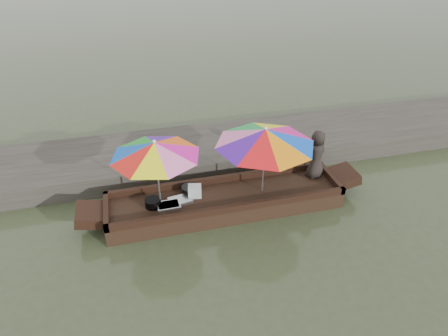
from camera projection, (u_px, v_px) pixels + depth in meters
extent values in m
plane|color=#344024|center=(225.00, 209.00, 8.79)|extent=(80.00, 80.00, 0.00)
cube|color=#2D2B26|center=(204.00, 151.00, 10.46)|extent=(22.00, 2.20, 0.50)
cube|color=black|center=(225.00, 202.00, 8.70)|extent=(5.06, 1.20, 0.35)
cylinder|color=black|center=(153.00, 203.00, 8.25)|extent=(0.33, 0.33, 0.17)
cube|color=silver|center=(169.00, 206.00, 8.23)|extent=(0.48, 0.34, 0.09)
cube|color=silver|center=(180.00, 200.00, 8.42)|extent=(0.52, 0.40, 0.06)
cylinder|color=black|center=(189.00, 190.00, 8.65)|extent=(0.32, 0.32, 0.15)
cube|color=silver|center=(195.00, 191.00, 8.53)|extent=(0.32, 0.27, 0.26)
imported|color=black|center=(316.00, 154.00, 8.96)|extent=(0.67, 0.57, 1.16)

